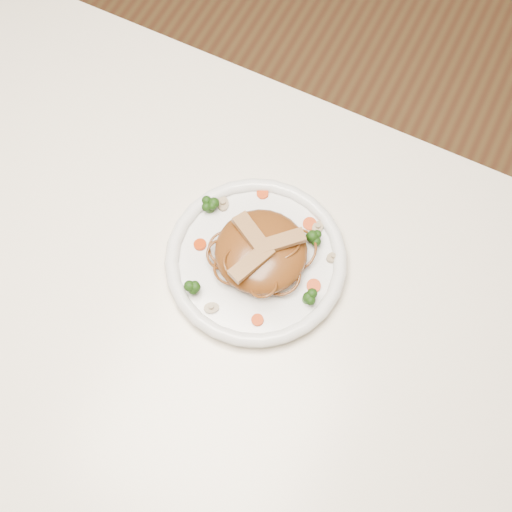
% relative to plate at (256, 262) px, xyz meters
% --- Properties ---
extents(ground, '(4.00, 4.00, 0.00)m').
position_rel_plate_xyz_m(ground, '(-0.09, -0.09, -0.76)').
color(ground, brown).
rests_on(ground, ground).
extents(table, '(1.20, 0.80, 0.75)m').
position_rel_plate_xyz_m(table, '(-0.09, -0.09, -0.11)').
color(table, white).
rests_on(table, ground).
extents(plate, '(0.29, 0.29, 0.02)m').
position_rel_plate_xyz_m(plate, '(0.00, 0.00, 0.00)').
color(plate, white).
rests_on(plate, table).
extents(noodle_mound, '(0.15, 0.15, 0.04)m').
position_rel_plate_xyz_m(noodle_mound, '(0.00, 0.01, 0.03)').
color(noodle_mound, brown).
rests_on(noodle_mound, plate).
extents(chicken_a, '(0.06, 0.06, 0.01)m').
position_rel_plate_xyz_m(chicken_a, '(0.03, 0.02, 0.06)').
color(chicken_a, '#A7764E').
rests_on(chicken_a, noodle_mound).
extents(chicken_b, '(0.07, 0.05, 0.01)m').
position_rel_plate_xyz_m(chicken_b, '(-0.01, 0.01, 0.06)').
color(chicken_b, '#A7764E').
rests_on(chicken_b, noodle_mound).
extents(chicken_c, '(0.05, 0.07, 0.01)m').
position_rel_plate_xyz_m(chicken_c, '(0.01, -0.02, 0.06)').
color(chicken_c, '#A7764E').
rests_on(chicken_c, noodle_mound).
extents(broccoli_0, '(0.03, 0.03, 0.03)m').
position_rel_plate_xyz_m(broccoli_0, '(0.06, 0.06, 0.02)').
color(broccoli_0, '#1C3F0D').
rests_on(broccoli_0, plate).
extents(broccoli_1, '(0.03, 0.03, 0.03)m').
position_rel_plate_xyz_m(broccoli_1, '(-0.10, 0.04, 0.02)').
color(broccoli_1, '#1C3F0D').
rests_on(broccoli_1, plate).
extents(broccoli_2, '(0.03, 0.03, 0.03)m').
position_rel_plate_xyz_m(broccoli_2, '(-0.06, -0.08, 0.02)').
color(broccoli_2, '#1C3F0D').
rests_on(broccoli_2, plate).
extents(broccoli_3, '(0.03, 0.03, 0.03)m').
position_rel_plate_xyz_m(broccoli_3, '(0.09, -0.02, 0.02)').
color(broccoli_3, '#1C3F0D').
rests_on(broccoli_3, plate).
extents(carrot_0, '(0.03, 0.03, 0.00)m').
position_rel_plate_xyz_m(carrot_0, '(0.04, 0.09, 0.01)').
color(carrot_0, '#CE3B07').
rests_on(carrot_0, plate).
extents(carrot_1, '(0.02, 0.02, 0.00)m').
position_rel_plate_xyz_m(carrot_1, '(-0.08, -0.02, 0.01)').
color(carrot_1, '#CE3B07').
rests_on(carrot_1, plate).
extents(carrot_2, '(0.02, 0.02, 0.00)m').
position_rel_plate_xyz_m(carrot_2, '(0.09, 0.00, 0.01)').
color(carrot_2, '#CE3B07').
rests_on(carrot_2, plate).
extents(carrot_3, '(0.02, 0.02, 0.00)m').
position_rel_plate_xyz_m(carrot_3, '(-0.04, 0.10, 0.01)').
color(carrot_3, '#CE3B07').
rests_on(carrot_3, plate).
extents(carrot_4, '(0.02, 0.02, 0.00)m').
position_rel_plate_xyz_m(carrot_4, '(0.04, -0.08, 0.01)').
color(carrot_4, '#CE3B07').
rests_on(carrot_4, plate).
extents(mushroom_0, '(0.03, 0.03, 0.01)m').
position_rel_plate_xyz_m(mushroom_0, '(-0.02, -0.09, 0.01)').
color(mushroom_0, tan).
rests_on(mushroom_0, plate).
extents(mushroom_1, '(0.03, 0.03, 0.01)m').
position_rel_plate_xyz_m(mushroom_1, '(0.10, 0.05, 0.01)').
color(mushroom_1, tan).
rests_on(mushroom_1, plate).
extents(mushroom_2, '(0.03, 0.03, 0.01)m').
position_rel_plate_xyz_m(mushroom_2, '(-0.08, 0.06, 0.01)').
color(mushroom_2, tan).
rests_on(mushroom_2, plate).
extents(mushroom_3, '(0.02, 0.02, 0.01)m').
position_rel_plate_xyz_m(mushroom_3, '(0.06, 0.08, 0.01)').
color(mushroom_3, tan).
rests_on(mushroom_3, plate).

